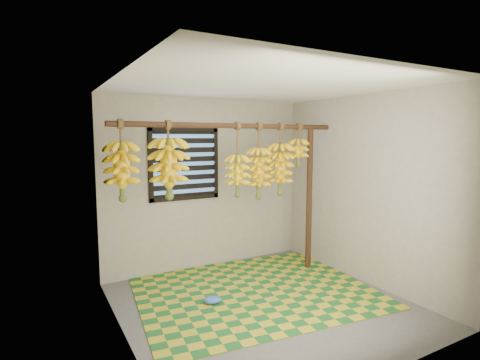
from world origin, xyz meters
TOP-DOWN VIEW (x-y plane):
  - floor at (0.00, 0.00)m, footprint 3.00×3.00m
  - ceiling at (0.00, 0.00)m, footprint 3.00×3.00m
  - wall_back at (0.00, 1.50)m, footprint 3.00×0.01m
  - wall_left at (-1.50, 0.00)m, footprint 0.01×3.00m
  - wall_right at (1.50, 0.00)m, footprint 0.01×3.00m
  - window at (-0.35, 1.48)m, footprint 1.00×0.04m
  - hanging_pole at (0.00, 0.70)m, footprint 3.00×0.06m
  - support_post at (1.20, 0.70)m, footprint 0.08×0.08m
  - woven_mat at (0.11, 0.38)m, footprint 2.99×2.51m
  - plastic_bag at (-0.50, 0.30)m, footprint 0.23×0.19m
  - banana_bunch_a at (-1.35, 0.70)m, footprint 0.34×0.34m
  - banana_bunch_b at (-0.83, 0.70)m, footprint 0.41×0.41m
  - banana_bunch_c at (0.05, 0.70)m, footprint 0.29×0.29m
  - banana_bunch_d at (0.36, 0.70)m, footprint 0.31×0.31m
  - banana_bunch_e at (0.69, 0.70)m, footprint 0.34×0.34m
  - banana_bunch_f at (0.99, 0.70)m, footprint 0.28×0.28m

SIDE VIEW (x-z plane):
  - floor at x=0.00m, z-range -0.01..0.00m
  - woven_mat at x=0.11m, z-range 0.00..0.01m
  - plastic_bag at x=-0.50m, z-range 0.01..0.09m
  - support_post at x=1.20m, z-range 0.00..2.00m
  - wall_back at x=0.00m, z-range 0.00..2.40m
  - wall_left at x=-1.50m, z-range 0.00..2.40m
  - wall_right at x=1.50m, z-range 0.00..2.40m
  - banana_bunch_c at x=0.05m, z-range 0.93..1.85m
  - banana_bunch_d at x=0.36m, z-range 0.92..1.89m
  - banana_bunch_e at x=0.69m, z-range 0.97..1.92m
  - window at x=-0.35m, z-range 1.00..2.00m
  - banana_bunch_a at x=-1.35m, z-range 1.08..1.93m
  - banana_bunch_b at x=-0.83m, z-range 1.08..1.95m
  - banana_bunch_f at x=0.99m, z-range 1.35..1.95m
  - hanging_pole at x=0.00m, z-range 1.97..2.03m
  - ceiling at x=0.00m, z-range 2.40..2.41m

